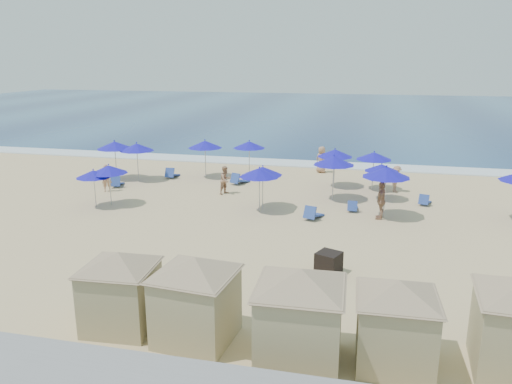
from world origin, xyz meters
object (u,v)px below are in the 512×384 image
trash_bin (329,263)px  umbrella_3 (109,169)px  beachgoer_3 (396,179)px  beachgoer_2 (381,200)px  umbrella_6 (263,171)px  umbrella_9 (374,156)px  umbrella_8 (334,161)px  umbrella_13 (249,145)px  umbrella_1 (93,174)px  umbrella_7 (335,153)px  cabana_0 (120,280)px  umbrella_0 (137,147)px  cabana_1 (195,288)px  cabana_3 (397,312)px  umbrella_12 (386,172)px  umbrella_2 (115,145)px  beachgoer_4 (322,160)px  umbrella_4 (205,144)px  umbrella_10 (382,168)px  cabana_2 (300,304)px  beachgoer_1 (226,180)px  umbrella_5 (259,173)px  beachgoer_0 (107,178)px

trash_bin → umbrella_3: (-12.35, 6.28, 1.58)m
umbrella_3 → beachgoer_3: bearing=22.9°
trash_bin → beachgoer_2: (1.90, 7.15, 0.54)m
umbrella_6 → umbrella_9: (5.63, 5.38, 0.04)m
umbrella_8 → umbrella_13: 7.70m
trash_bin → umbrella_1: bearing=178.3°
umbrella_7 → cabana_0: bearing=-104.4°
umbrella_0 → beachgoer_2: 16.13m
cabana_1 → umbrella_7: (2.34, 18.47, 0.57)m
cabana_3 → umbrella_13: cabana_3 is taller
umbrella_6 → umbrella_12: 6.24m
cabana_1 → umbrella_2: size_ratio=1.66×
cabana_0 → beachgoer_4: 22.52m
umbrella_6 → umbrella_12: (6.24, -0.12, 0.27)m
umbrella_4 → umbrella_13: (2.74, 1.12, -0.11)m
cabana_1 → beachgoer_2: cabana_1 is taller
umbrella_8 → umbrella_10: (2.59, 0.62, -0.40)m
umbrella_6 → cabana_2: bearing=-73.5°
umbrella_3 → umbrella_7: 13.33m
beachgoer_3 → umbrella_7: bearing=111.4°
cabana_2 → umbrella_8: cabana_2 is taller
cabana_1 → umbrella_9: 18.87m
trash_bin → umbrella_4: umbrella_4 is taller
cabana_3 → trash_bin: bearing=112.0°
cabana_1 → umbrella_4: size_ratio=1.68×
umbrella_8 → umbrella_3: bearing=-162.1°
umbrella_0 → beachgoer_4: bearing=24.1°
umbrella_3 → beachgoer_2: umbrella_3 is taller
umbrella_9 → umbrella_10: umbrella_9 is taller
cabana_1 → umbrella_4: (-6.25, 19.10, 0.68)m
umbrella_12 → beachgoer_4: (-4.13, 9.60, -1.40)m
umbrella_12 → beachgoer_1: 9.50m
cabana_1 → beachgoer_4: (1.14, 22.38, -0.65)m
cabana_1 → trash_bin: bearing=59.2°
umbrella_1 → umbrella_13: (6.24, 9.07, 0.32)m
umbrella_7 → umbrella_2: bearing=-175.2°
umbrella_5 → umbrella_8: (3.53, 3.06, 0.19)m
umbrella_1 → umbrella_5: bearing=8.0°
beachgoer_0 → beachgoer_3: beachgoer_0 is taller
umbrella_2 → umbrella_12: (17.10, -4.49, 0.05)m
trash_bin → cabana_1: cabana_1 is taller
beachgoer_0 → beachgoer_3: 17.28m
umbrella_1 → cabana_0: bearing=-56.2°
umbrella_13 → umbrella_0: bearing=-156.3°
umbrella_2 → trash_bin: bearing=-38.3°
umbrella_1 → umbrella_3: umbrella_3 is taller
cabana_3 → beachgoer_1: 17.86m
umbrella_1 → umbrella_5: 8.83m
umbrella_7 → umbrella_13: (-5.85, 1.76, 0.00)m
beachgoer_3 → cabana_3: bearing=-154.7°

